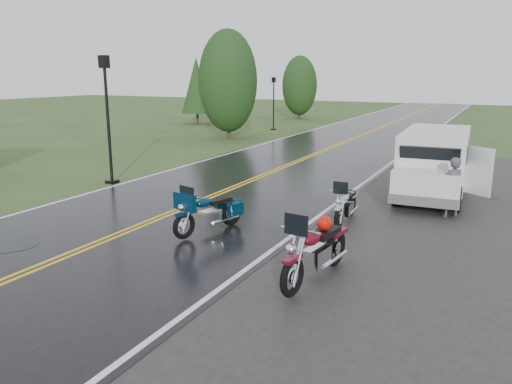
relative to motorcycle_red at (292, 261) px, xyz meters
The scene contains 12 objects.
ground 5.30m from the motorcycle_red, 166.74° to the left, with size 120.00×120.00×0.00m, color #2D471E.
road 12.33m from the motorcycle_red, 114.51° to the left, with size 8.00×100.00×0.04m, color black.
motorcycle_red is the anchor object (origin of this frame).
motorcycle_teal 3.85m from the motorcycle_red, 153.38° to the left, with size 0.78×2.13×1.26m, color #052239, non-canonical shape.
motorcycle_silver 4.06m from the motorcycle_red, 96.28° to the left, with size 0.73×2.01×1.19m, color #AEAFB6, non-canonical shape.
van_white 7.21m from the motorcycle_red, 87.24° to the left, with size 2.02×5.39×2.12m, color silver, non-canonical shape.
person_at_van 6.88m from the motorcycle_red, 74.08° to the left, with size 0.60×0.39×1.64m, color #444549.
lamp_post_near_left 11.22m from the motorcycle_red, 148.12° to the left, with size 0.38×0.38×4.49m, color black, non-canonical shape.
lamp_post_far_left 26.71m from the motorcycle_red, 115.46° to the left, with size 0.31×0.31×3.62m, color black, non-canonical shape.
tree_left_mid 22.30m from the motorcycle_red, 122.58° to the left, with size 3.49×3.49×5.45m, color #1E3D19, non-canonical shape.
tree_left_far 35.30m from the motorcycle_red, 111.72° to the left, with size 2.94×2.94×4.53m, color #1E3D19, non-canonical shape.
pine_left_far 31.24m from the motorcycle_red, 126.22° to the left, with size 2.35×2.35×4.90m, color #1E3D19, non-canonical shape.
Camera 1 is at (8.15, -8.64, 3.85)m, focal length 35.00 mm.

